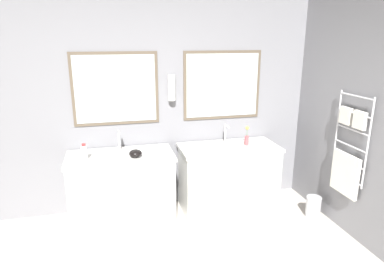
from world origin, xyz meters
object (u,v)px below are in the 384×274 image
waste_bin (313,206)px  amenity_bowl (135,153)px  toiletry_bottle (84,153)px  flower_vase (247,138)px  vanity_left (122,189)px  vanity_right (229,178)px

waste_bin → amenity_bowl: bearing=170.5°
toiletry_bottle → flower_vase: flower_vase is taller
vanity_left → amenity_bowl: amenity_bowl is taller
amenity_bowl → flower_vase: bearing=5.2°
toiletry_bottle → amenity_bowl: toiletry_bottle is taller
toiletry_bottle → waste_bin: 2.71m
toiletry_bottle → vanity_right: bearing=2.0°
amenity_bowl → waste_bin: amenity_bowl is taller
vanity_right → vanity_left: bearing=180.0°
vanity_left → amenity_bowl: bearing=-29.7°
vanity_left → toiletry_bottle: (-0.37, -0.06, 0.49)m
vanity_left → toiletry_bottle: 0.62m
amenity_bowl → waste_bin: 2.19m
toiletry_bottle → waste_bin: size_ratio=0.72×
vanity_right → amenity_bowl: bearing=-175.4°
amenity_bowl → waste_bin: size_ratio=0.55×
vanity_left → waste_bin: size_ratio=4.61×
vanity_right → waste_bin: bearing=-25.3°
vanity_left → waste_bin: 2.26m
waste_bin → vanity_right: bearing=154.7°
flower_vase → vanity_right: bearing=-172.2°
flower_vase → waste_bin: (0.69, -0.46, -0.77)m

